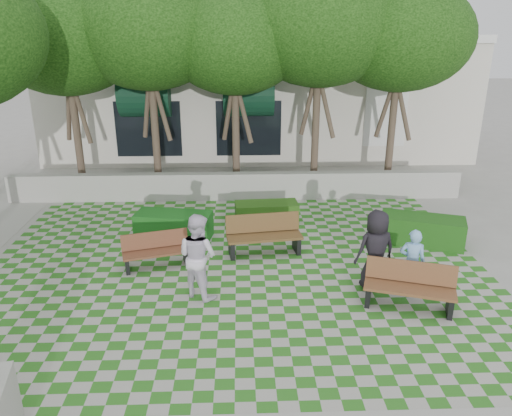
{
  "coord_description": "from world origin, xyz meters",
  "views": [
    {
      "loc": [
        0.12,
        -9.68,
        5.54
      ],
      "look_at": [
        0.5,
        1.5,
        1.4
      ],
      "focal_mm": 35.0,
      "sensor_mm": 36.0,
      "label": 1
    }
  ],
  "objects_px": {
    "hedge_midright": "(267,213)",
    "person_white": "(198,256)",
    "bench_east": "(410,287)",
    "person_dark": "(376,250)",
    "bench_mid": "(264,235)",
    "hedge_east": "(422,230)",
    "person_blue": "(412,262)",
    "hedge_midleft": "(174,225)",
    "bench_west": "(156,251)"
  },
  "relations": [
    {
      "from": "hedge_midright",
      "to": "person_white",
      "type": "bearing_deg",
      "value": -112.31
    },
    {
      "from": "bench_east",
      "to": "person_dark",
      "type": "height_order",
      "value": "person_dark"
    },
    {
      "from": "bench_mid",
      "to": "person_dark",
      "type": "bearing_deg",
      "value": -46.43
    },
    {
      "from": "bench_east",
      "to": "hedge_east",
      "type": "distance_m",
      "value": 3.45
    },
    {
      "from": "person_blue",
      "to": "person_white",
      "type": "height_order",
      "value": "person_white"
    },
    {
      "from": "bench_mid",
      "to": "hedge_midleft",
      "type": "relative_size",
      "value": 0.96
    },
    {
      "from": "bench_east",
      "to": "hedge_midright",
      "type": "bearing_deg",
      "value": 137.81
    },
    {
      "from": "hedge_midright",
      "to": "person_dark",
      "type": "xyz_separation_m",
      "value": [
        2.17,
        -3.88,
        0.59
      ]
    },
    {
      "from": "hedge_midleft",
      "to": "person_dark",
      "type": "bearing_deg",
      "value": -31.5
    },
    {
      "from": "bench_mid",
      "to": "hedge_east",
      "type": "xyz_separation_m",
      "value": [
        4.24,
        0.45,
        -0.11
      ]
    },
    {
      "from": "hedge_midleft",
      "to": "person_blue",
      "type": "height_order",
      "value": "person_blue"
    },
    {
      "from": "hedge_midleft",
      "to": "bench_mid",
      "type": "bearing_deg",
      "value": -23.64
    },
    {
      "from": "bench_east",
      "to": "hedge_midright",
      "type": "relative_size",
      "value": 1.05
    },
    {
      "from": "hedge_midleft",
      "to": "hedge_east",
      "type": "bearing_deg",
      "value": -5.22
    },
    {
      "from": "bench_east",
      "to": "hedge_midleft",
      "type": "distance_m",
      "value": 6.49
    },
    {
      "from": "bench_mid",
      "to": "hedge_midright",
      "type": "bearing_deg",
      "value": 77.01
    },
    {
      "from": "hedge_east",
      "to": "person_blue",
      "type": "xyz_separation_m",
      "value": [
        -1.18,
        -2.63,
        0.38
      ]
    },
    {
      "from": "bench_mid",
      "to": "person_blue",
      "type": "bearing_deg",
      "value": -43.53
    },
    {
      "from": "bench_mid",
      "to": "bench_west",
      "type": "xyz_separation_m",
      "value": [
        -2.63,
        -0.68,
        -0.08
      ]
    },
    {
      "from": "bench_east",
      "to": "hedge_midleft",
      "type": "relative_size",
      "value": 0.94
    },
    {
      "from": "person_dark",
      "to": "person_white",
      "type": "relative_size",
      "value": 0.97
    },
    {
      "from": "bench_mid",
      "to": "hedge_midleft",
      "type": "xyz_separation_m",
      "value": [
        -2.42,
        1.06,
        -0.12
      ]
    },
    {
      "from": "hedge_east",
      "to": "person_blue",
      "type": "distance_m",
      "value": 2.91
    },
    {
      "from": "person_blue",
      "to": "person_dark",
      "type": "distance_m",
      "value": 0.79
    },
    {
      "from": "hedge_east",
      "to": "person_dark",
      "type": "distance_m",
      "value": 3.04
    },
    {
      "from": "bench_east",
      "to": "bench_mid",
      "type": "xyz_separation_m",
      "value": [
        -2.87,
        2.71,
        0.02
      ]
    },
    {
      "from": "bench_west",
      "to": "person_dark",
      "type": "relative_size",
      "value": 0.92
    },
    {
      "from": "person_dark",
      "to": "hedge_midleft",
      "type": "bearing_deg",
      "value": -43.83
    },
    {
      "from": "hedge_midright",
      "to": "person_dark",
      "type": "bearing_deg",
      "value": -60.8
    },
    {
      "from": "person_white",
      "to": "hedge_midleft",
      "type": "bearing_deg",
      "value": -37.44
    },
    {
      "from": "bench_west",
      "to": "hedge_midright",
      "type": "distance_m",
      "value": 3.89
    },
    {
      "from": "hedge_midright",
      "to": "hedge_midleft",
      "type": "relative_size",
      "value": 0.89
    },
    {
      "from": "hedge_midright",
      "to": "hedge_midleft",
      "type": "xyz_separation_m",
      "value": [
        -2.59,
        -0.96,
        0.04
      ]
    },
    {
      "from": "person_white",
      "to": "person_blue",
      "type": "bearing_deg",
      "value": -145.05
    },
    {
      "from": "bench_east",
      "to": "person_dark",
      "type": "relative_size",
      "value": 1.05
    },
    {
      "from": "hedge_east",
      "to": "hedge_midright",
      "type": "bearing_deg",
      "value": 158.85
    },
    {
      "from": "bench_east",
      "to": "hedge_midright",
      "type": "xyz_separation_m",
      "value": [
        -2.69,
        4.74,
        -0.14
      ]
    },
    {
      "from": "bench_east",
      "to": "bench_west",
      "type": "xyz_separation_m",
      "value": [
        -5.5,
        2.04,
        -0.06
      ]
    },
    {
      "from": "bench_east",
      "to": "person_white",
      "type": "bearing_deg",
      "value": -170.1
    },
    {
      "from": "bench_mid",
      "to": "person_blue",
      "type": "distance_m",
      "value": 3.77
    },
    {
      "from": "bench_east",
      "to": "bench_mid",
      "type": "relative_size",
      "value": 0.97
    },
    {
      "from": "bench_west",
      "to": "hedge_east",
      "type": "relative_size",
      "value": 0.78
    },
    {
      "from": "bench_mid",
      "to": "hedge_midleft",
      "type": "bearing_deg",
      "value": 148.35
    },
    {
      "from": "hedge_east",
      "to": "person_blue",
      "type": "height_order",
      "value": "person_blue"
    },
    {
      "from": "hedge_midleft",
      "to": "bench_east",
      "type": "bearing_deg",
      "value": -35.51
    },
    {
      "from": "hedge_east",
      "to": "bench_east",
      "type": "bearing_deg",
      "value": -113.45
    },
    {
      "from": "bench_east",
      "to": "hedge_east",
      "type": "height_order",
      "value": "bench_east"
    },
    {
      "from": "hedge_midleft",
      "to": "person_dark",
      "type": "relative_size",
      "value": 1.13
    },
    {
      "from": "hedge_east",
      "to": "hedge_midright",
      "type": "height_order",
      "value": "hedge_east"
    },
    {
      "from": "person_blue",
      "to": "person_white",
      "type": "relative_size",
      "value": 0.81
    }
  ]
}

